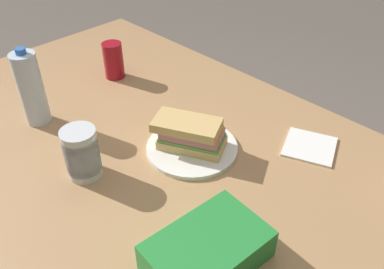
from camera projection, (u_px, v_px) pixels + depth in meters
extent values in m
cube|color=tan|center=(141.00, 159.00, 1.08)|extent=(1.59, 1.07, 0.04)
cylinder|color=#977049|center=(126.00, 106.00, 1.96)|extent=(0.07, 0.07, 0.71)
cylinder|color=white|center=(192.00, 148.00, 1.08)|extent=(0.24, 0.24, 0.01)
cube|color=#DBB26B|center=(192.00, 142.00, 1.07)|extent=(0.19, 0.16, 0.02)
cube|color=#599E3F|center=(192.00, 138.00, 1.06)|extent=(0.18, 0.15, 0.01)
cube|color=#C6727A|center=(192.00, 133.00, 1.05)|extent=(0.18, 0.14, 0.02)
cube|color=yellow|center=(192.00, 129.00, 1.04)|extent=(0.17, 0.14, 0.01)
cube|color=#DBB26B|center=(187.00, 125.00, 1.03)|extent=(0.19, 0.16, 0.02)
cylinder|color=maroon|center=(113.00, 60.00, 1.36)|extent=(0.07, 0.07, 0.12)
cube|color=#268C38|center=(207.00, 251.00, 0.78)|extent=(0.17, 0.24, 0.07)
cylinder|color=silver|center=(31.00, 89.00, 1.12)|extent=(0.07, 0.07, 0.21)
cylinder|color=blue|center=(20.00, 51.00, 1.05)|extent=(0.03, 0.03, 0.02)
cylinder|color=silver|center=(83.00, 159.00, 0.98)|extent=(0.08, 0.08, 0.09)
cylinder|color=silver|center=(82.00, 153.00, 0.97)|extent=(0.08, 0.08, 0.09)
cylinder|color=silver|center=(80.00, 147.00, 0.96)|extent=(0.08, 0.08, 0.09)
cube|color=white|center=(310.00, 147.00, 1.08)|extent=(0.17, 0.17, 0.01)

